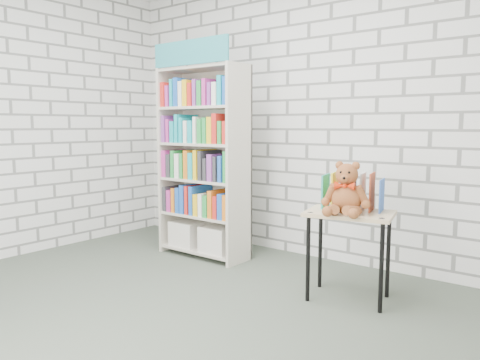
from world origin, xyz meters
The scene contains 6 objects.
ground centered at (0.00, 0.00, 0.00)m, with size 4.50×4.50×0.00m, color #424B40.
room_shell centered at (0.00, 0.00, 1.78)m, with size 4.52×4.02×2.81m.
bookshelf centered at (-0.78, 1.36, 0.95)m, with size 0.93×0.36×2.08m.
display_table centered at (0.86, 1.15, 0.57)m, with size 0.70×0.56×0.67m.
table_books centered at (0.84, 1.24, 0.79)m, with size 0.46×0.28×0.26m.
teddy_bear centered at (0.88, 1.05, 0.82)m, with size 0.34×0.33×0.38m.
Camera 1 is at (2.32, -2.01, 1.30)m, focal length 35.00 mm.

